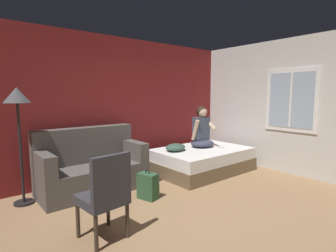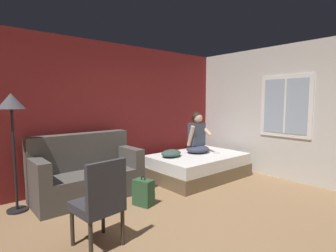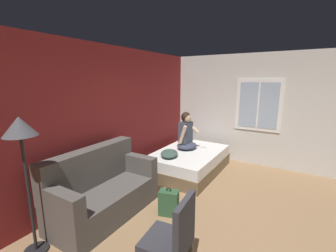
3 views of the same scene
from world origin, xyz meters
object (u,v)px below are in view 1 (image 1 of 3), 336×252
object	(u,v)px
bed	(202,160)
couch	(91,167)
backpack	(148,186)
cell_phone	(221,147)
side_chair	(105,193)
person_seated	(202,130)
throw_pillow	(176,147)
floor_lamp	(18,107)

from	to	relation	value
bed	couch	size ratio (longest dim) A/B	1.15
backpack	cell_phone	size ratio (longest dim) A/B	3.18
side_chair	backpack	bearing A→B (deg)	32.89
side_chair	backpack	size ratio (longest dim) A/B	2.14
person_seated	backpack	xyz separation A→B (m)	(-1.83, -0.63, -0.64)
backpack	throw_pillow	bearing A→B (deg)	30.96
side_chair	floor_lamp	xyz separation A→B (m)	(-0.51, 1.66, 0.90)
bed	person_seated	size ratio (longest dim) A/B	2.25
bed	floor_lamp	distance (m)	3.48
throw_pillow	backpack	bearing A→B (deg)	-149.04
side_chair	backpack	distance (m)	1.26
cell_phone	throw_pillow	bearing A→B (deg)	111.63
throw_pillow	floor_lamp	xyz separation A→B (m)	(-2.67, 0.32, 0.88)
backpack	cell_phone	world-z (taller)	cell_phone
throw_pillow	floor_lamp	world-z (taller)	floor_lamp
side_chair	backpack	world-z (taller)	side_chair
bed	side_chair	size ratio (longest dim) A/B	2.01
couch	backpack	world-z (taller)	couch
person_seated	throw_pillow	distance (m)	0.75
couch	cell_phone	size ratio (longest dim) A/B	11.86
side_chair	person_seated	world-z (taller)	person_seated
backpack	throw_pillow	world-z (taller)	throw_pillow
couch	throw_pillow	distance (m)	1.69
throw_pillow	cell_phone	distance (m)	1.03
throw_pillow	cell_phone	size ratio (longest dim) A/B	3.33
person_seated	floor_lamp	world-z (taller)	floor_lamp
floor_lamp	backpack	bearing A→B (deg)	-33.16
side_chair	throw_pillow	distance (m)	2.55
person_seated	cell_phone	xyz separation A→B (m)	(0.26, -0.32, -0.35)
side_chair	cell_phone	bearing A→B (deg)	17.32
backpack	floor_lamp	distance (m)	2.21
bed	cell_phone	bearing A→B (deg)	-24.55
person_seated	backpack	distance (m)	2.04
bed	floor_lamp	bearing A→B (deg)	171.08
throw_pillow	side_chair	bearing A→B (deg)	-148.12
cell_phone	floor_lamp	bearing A→B (deg)	122.16
side_chair	throw_pillow	size ratio (longest dim) A/B	2.04
throw_pillow	floor_lamp	bearing A→B (deg)	173.27
throw_pillow	cell_phone	world-z (taller)	throw_pillow
floor_lamp	side_chair	bearing A→B (deg)	-72.90
person_seated	cell_phone	bearing A→B (deg)	-50.69
side_chair	floor_lamp	bearing A→B (deg)	107.10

